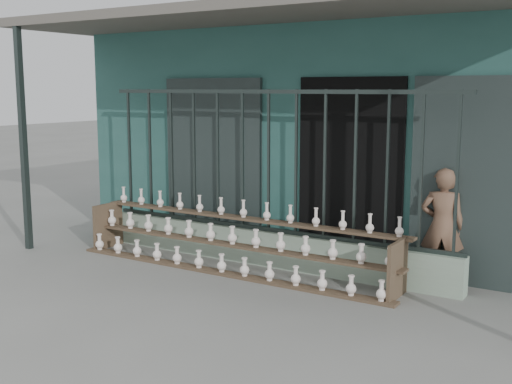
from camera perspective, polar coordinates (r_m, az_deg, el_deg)
The scene contains 6 objects.
ground at distance 7.30m, azimuth -4.20°, elevation -8.84°, with size 60.00×60.00×0.00m, color slate.
workshop_building at distance 10.67m, azimuth 9.28°, elevation 5.65°, with size 7.40×6.60×3.21m.
parapet_wall at distance 8.28m, azimuth 1.10°, elevation -5.02°, with size 5.00×0.20×0.45m, color #91A991.
security_fence at distance 8.08m, azimuth 1.13°, elevation 2.73°, with size 5.00×0.04×1.80m.
shelf_rack at distance 8.06m, azimuth -2.16°, elevation -4.42°, with size 4.50×0.68×0.85m.
elderly_woman at distance 7.71m, azimuth 16.23°, elevation -2.96°, with size 0.50×0.33×1.37m, color brown.
Camera 1 is at (4.11, -5.60, 2.26)m, focal length 45.00 mm.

